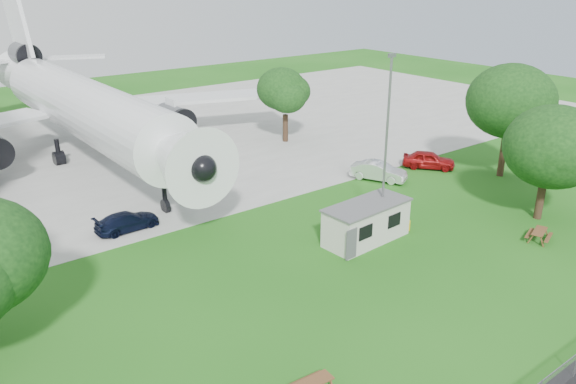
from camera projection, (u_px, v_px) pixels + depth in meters
ground at (358, 312)px, 29.61m from camera, size 160.00×160.00×0.00m
concrete_apron at (99, 148)px, 57.66m from camera, size 120.00×46.00×0.03m
airliner at (79, 103)px, 53.03m from camera, size 46.36×47.73×17.69m
site_cabin at (367, 222)px, 37.18m from camera, size 6.82×3.04×2.62m
picnic_east at (538, 241)px, 37.53m from camera, size 2.18×1.99×0.76m
lamp_mast at (386, 149)px, 36.68m from camera, size 0.16×0.16×12.00m
tree_east_front at (550, 145)px, 39.04m from camera, size 7.37×7.37×9.22m
tree_east_back at (511, 97)px, 47.15m from camera, size 7.63×7.63×10.84m
tree_far_apron at (285, 95)px, 58.02m from camera, size 5.20×5.20×7.60m
car_ne_hatch at (429, 160)px, 51.28m from camera, size 4.39×4.84×1.60m
car_ne_sedan at (378, 171)px, 48.33m from camera, size 3.63×5.06×1.59m
car_apron_van at (127, 221)px, 38.91m from camera, size 4.52×1.96×1.29m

